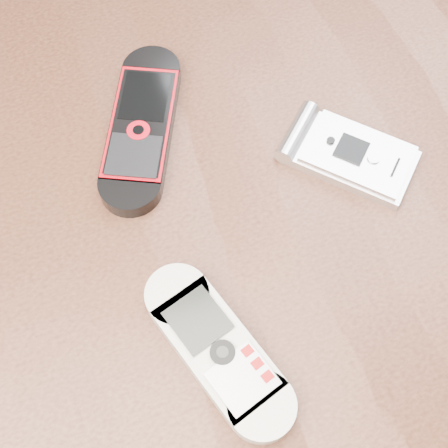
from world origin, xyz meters
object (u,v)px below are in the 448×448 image
Objects in this scene: nokia_white at (218,349)px; motorola_razr at (353,155)px; nokia_black_red at (142,126)px; table at (219,283)px.

nokia_white is 0.19m from motorola_razr.
motorola_razr is at bearing -3.95° from nokia_black_red.
table is at bearing -50.33° from nokia_black_red.
nokia_white is 0.88× the size of nokia_black_red.
nokia_black_red is at bearing 107.52° from motorola_razr.
table is 11.34× the size of motorola_razr.
nokia_black_red is (-0.03, 0.11, 0.11)m from table.
motorola_razr is at bearing 18.51° from nokia_white.
nokia_white is (-0.03, -0.09, 0.11)m from table.
nokia_white and nokia_black_red have the same top height.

